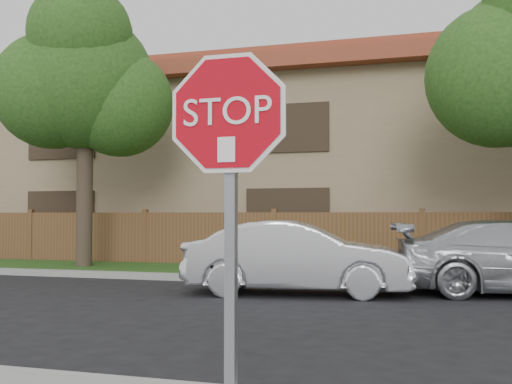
% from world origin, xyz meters
% --- Properties ---
extents(far_curb, '(70.00, 0.30, 0.15)m').
position_xyz_m(far_curb, '(0.00, 8.15, 0.07)').
color(far_curb, gray).
rests_on(far_curb, ground).
extents(grass_strip, '(70.00, 3.00, 0.12)m').
position_xyz_m(grass_strip, '(0.00, 9.80, 0.06)').
color(grass_strip, '#1E4714').
rests_on(grass_strip, ground).
extents(fence, '(70.00, 0.12, 1.60)m').
position_xyz_m(fence, '(0.00, 11.40, 0.80)').
color(fence, brown).
rests_on(fence, ground).
extents(apartment_building, '(35.20, 9.20, 7.20)m').
position_xyz_m(apartment_building, '(0.00, 17.00, 3.53)').
color(apartment_building, '#947B5C').
rests_on(apartment_building, ground).
extents(tree_left, '(4.80, 3.90, 7.78)m').
position_xyz_m(tree_left, '(-8.98, 9.57, 5.22)').
color(tree_left, '#382B21').
rests_on(tree_left, ground).
extents(stop_sign, '(1.01, 0.13, 2.55)m').
position_xyz_m(stop_sign, '(-0.93, -1.48, 1.83)').
color(stop_sign, gray).
rests_on(stop_sign, sidewalk_near).
extents(sedan_left, '(4.46, 2.03, 1.42)m').
position_xyz_m(sedan_left, '(-2.26, 6.49, 0.71)').
color(sedan_left, silver).
rests_on(sedan_left, ground).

